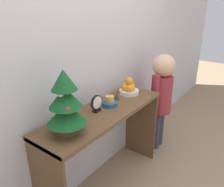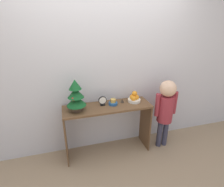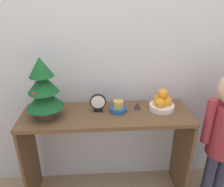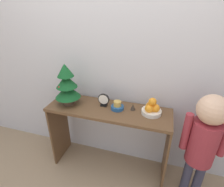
{
  "view_description": "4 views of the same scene",
  "coord_description": "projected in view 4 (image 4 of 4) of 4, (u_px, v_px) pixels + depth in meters",
  "views": [
    {
      "loc": [
        -1.26,
        -0.8,
        1.56
      ],
      "look_at": [
        0.04,
        0.16,
        0.93
      ],
      "focal_mm": 35.0,
      "sensor_mm": 36.0,
      "label": 1
    },
    {
      "loc": [
        -0.55,
        -1.96,
        1.89
      ],
      "look_at": [
        0.06,
        0.16,
        0.99
      ],
      "focal_mm": 28.0,
      "sensor_mm": 36.0,
      "label": 2
    },
    {
      "loc": [
        -0.05,
        -1.22,
        1.59
      ],
      "look_at": [
        0.04,
        0.17,
        0.96
      ],
      "focal_mm": 35.0,
      "sensor_mm": 36.0,
      "label": 3
    },
    {
      "loc": [
        0.47,
        -1.23,
        1.71
      ],
      "look_at": [
        0.04,
        0.2,
        0.97
      ],
      "focal_mm": 28.0,
      "sensor_mm": 36.0,
      "label": 4
    }
  ],
  "objects": [
    {
      "name": "desk_clock",
      "position": [
        104.0,
        100.0,
        1.77
      ],
      "size": [
        0.12,
        0.04,
        0.14
      ],
      "color": "black",
      "rests_on": "console_table"
    },
    {
      "name": "ground_plane",
      "position": [
        103.0,
        178.0,
        1.94
      ],
      "size": [
        12.0,
        12.0,
        0.0
      ],
      "primitive_type": "plane",
      "color": "#997F60"
    },
    {
      "name": "fruit_bowl",
      "position": [
        152.0,
        109.0,
        1.65
      ],
      "size": [
        0.19,
        0.19,
        0.17
      ],
      "color": "silver",
      "rests_on": "console_table"
    },
    {
      "name": "child_figure",
      "position": [
        204.0,
        138.0,
        1.47
      ],
      "size": [
        0.36,
        0.24,
        1.12
      ],
      "color": "#38384C",
      "rests_on": "ground_plane"
    },
    {
      "name": "console_table",
      "position": [
        108.0,
        123.0,
        1.84
      ],
      "size": [
        1.25,
        0.39,
        0.79
      ],
      "color": "brown",
      "rests_on": "ground_plane"
    },
    {
      "name": "mini_tree",
      "position": [
        67.0,
        85.0,
        1.75
      ],
      "size": [
        0.26,
        0.26,
        0.44
      ],
      "color": "#4C3828",
      "rests_on": "console_table"
    },
    {
      "name": "back_wall",
      "position": [
        115.0,
        58.0,
        1.75
      ],
      "size": [
        7.0,
        0.05,
        2.5
      ],
      "primitive_type": "cube",
      "color": "silver",
      "rests_on": "ground_plane"
    },
    {
      "name": "singing_bowl",
      "position": [
        117.0,
        106.0,
        1.74
      ],
      "size": [
        0.13,
        0.13,
        0.09
      ],
      "color": "#235189",
      "rests_on": "console_table"
    },
    {
      "name": "figurine",
      "position": [
        133.0,
        107.0,
        1.73
      ],
      "size": [
        0.05,
        0.05,
        0.06
      ],
      "color": "#382D23",
      "rests_on": "console_table"
    }
  ]
}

